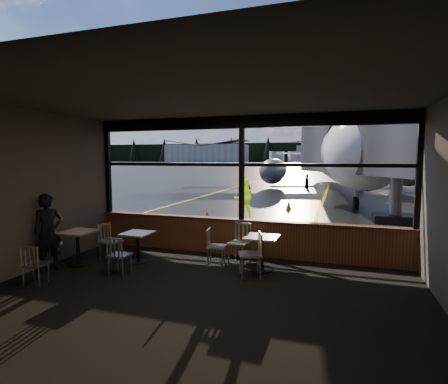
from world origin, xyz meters
The scene contains 33 objects.
ground_plane centered at (0.00, 120.00, 0.00)m, with size 520.00×520.00×0.00m, color black.
carpet_floor centered at (0.00, -3.00, 0.01)m, with size 8.00×6.00×0.01m, color black.
ceiling centered at (0.00, -3.00, 3.50)m, with size 8.00×6.00×0.04m, color #38332D.
wall_left centered at (-4.00, -3.00, 1.75)m, with size 0.04×6.00×3.50m, color #504740.
wall_back centered at (0.00, -6.00, 1.75)m, with size 8.00×0.04×3.50m, color #504740.
window_sill centered at (0.00, 0.00, 0.45)m, with size 8.00×0.28×0.90m, color #592E1B.
window_header centered at (0.00, 0.00, 3.35)m, with size 8.00×0.18×0.30m, color black.
mullion_left centered at (-3.95, 0.00, 2.20)m, with size 0.12×0.12×2.60m, color black.
mullion_centre centered at (0.00, 0.00, 2.20)m, with size 0.12×0.12×2.60m, color black.
mullion_right centered at (3.95, 0.00, 2.20)m, with size 0.12×0.12×2.60m, color black.
window_transom centered at (0.00, 0.00, 2.30)m, with size 8.00×0.10×0.08m, color black.
airliner centered at (2.00, 20.77, 5.09)m, with size 27.78×33.33×10.18m, color white, non-canonical shape.
jet_bridge centered at (3.60, 5.50, 2.46)m, with size 9.21×11.26×4.91m, color #272729, non-canonical shape.
cafe_table_near centered at (0.76, -1.08, 0.39)m, with size 0.70×0.70×0.77m, color #9A948D, non-canonical shape.
cafe_table_mid centered at (-2.15, -1.40, 0.36)m, with size 0.66×0.66×0.72m, color #ABA59E, non-canonical shape.
cafe_table_left centered at (-3.35, -2.01, 0.40)m, with size 0.73×0.73×0.80m, color gray, non-canonical shape.
chair_near_e centered at (0.62, -1.58, 0.48)m, with size 0.52×0.52×0.95m, color beige, non-canonical shape.
chair_near_w centered at (-0.32, -1.00, 0.43)m, with size 0.47×0.47×0.86m, color #B1ACA0, non-canonical shape.
chair_near_n centered at (0.14, -0.70, 0.47)m, with size 0.52×0.52×0.95m, color #B9B4A7, non-canonical shape.
chair_mid_s centered at (-2.03, -2.30, 0.42)m, with size 0.46×0.46×0.85m, color #ABA69B, non-canonical shape.
chair_mid_w centered at (-2.90, -1.43, 0.44)m, with size 0.48×0.48×0.89m, color beige, non-canonical shape.
chair_left_s centered at (-3.24, -3.30, 0.41)m, with size 0.45×0.45×0.82m, color #AEAA9D, non-canonical shape.
passenger centered at (-3.70, -2.49, 0.85)m, with size 0.62×0.41×1.70m, color black.
ground_crew centered at (-1.21, 4.80, 0.82)m, with size 0.80×0.62×1.64m, color #BFF219.
cone_nose centered at (0.06, 8.34, 0.21)m, with size 0.31×0.31×0.43m, color #E03D07.
cone_wing centered at (-4.44, 18.48, 0.23)m, with size 0.33×0.33×0.46m, color orange.
hangar_left centered at (-70.00, 180.00, 5.50)m, with size 45.00×18.00×11.00m, color silver, non-canonical shape.
hangar_mid centered at (0.00, 185.00, 5.00)m, with size 38.00×15.00×10.00m, color silver, non-canonical shape.
fuel_tank_a centered at (-30.00, 182.00, 3.00)m, with size 8.00×8.00×6.00m, color silver.
fuel_tank_b centered at (-20.00, 182.00, 3.00)m, with size 8.00×8.00×6.00m, color silver.
fuel_tank_c centered at (-10.00, 182.00, 3.00)m, with size 8.00×8.00×6.00m, color silver.
treeline centered at (0.00, 210.00, 6.00)m, with size 360.00×3.00×12.00m, color black.
cone_extra centered at (-2.48, 3.98, 0.24)m, with size 0.34×0.34×0.47m, color orange.
Camera 1 is at (2.31, -8.43, 2.47)m, focal length 28.00 mm.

